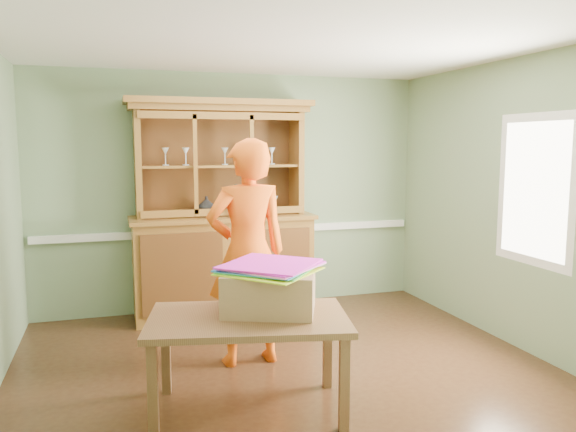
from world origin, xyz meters
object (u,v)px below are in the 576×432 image
object	(u,v)px
dining_table	(248,328)
cardboard_box	(270,291)
china_hutch	(222,241)
person	(247,253)

from	to	relation	value
dining_table	cardboard_box	xyz separation A→B (m)	(0.18, 0.07, 0.23)
china_hutch	cardboard_box	size ratio (longest dim) A/B	3.73
dining_table	china_hutch	bearing A→B (deg)	95.65
cardboard_box	person	bearing A→B (deg)	87.85
cardboard_box	dining_table	bearing A→B (deg)	-157.66
china_hutch	cardboard_box	xyz separation A→B (m)	(-0.10, -2.29, 0.01)
china_hutch	person	bearing A→B (deg)	-92.53
dining_table	person	world-z (taller)	person
dining_table	cardboard_box	distance (m)	0.30
dining_table	person	distance (m)	0.98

